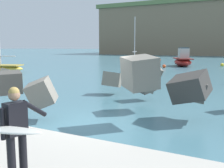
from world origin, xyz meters
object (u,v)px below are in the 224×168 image
at_px(mooring_buoy_middle, 222,65).
at_px(mooring_buoy_outer, 164,66).
at_px(station_building_west, 172,2).
at_px(boat_near_centre, 183,60).
at_px(mooring_buoy_inner, 159,60).
at_px(surfer_with_board, 12,129).
at_px(boat_mid_left, 135,59).

height_order(mooring_buoy_middle, mooring_buoy_outer, same).
relative_size(mooring_buoy_outer, station_building_west, 0.05).
height_order(boat_near_centre, mooring_buoy_inner, boat_near_centre).
bearing_deg(mooring_buoy_middle, surfer_with_board, -90.16).
bearing_deg(mooring_buoy_inner, mooring_buoy_middle, -35.22).
height_order(mooring_buoy_inner, mooring_buoy_outer, same).
distance_m(boat_near_centre, mooring_buoy_middle, 5.37).
bearing_deg(boat_mid_left, mooring_buoy_outer, -49.20).
distance_m(surfer_with_board, station_building_west, 95.50).
bearing_deg(surfer_with_board, mooring_buoy_inner, 104.39).
relative_size(mooring_buoy_inner, mooring_buoy_middle, 1.00).
relative_size(boat_near_centre, boat_mid_left, 0.65).
height_order(boat_mid_left, mooring_buoy_middle, boat_mid_left).
distance_m(boat_mid_left, mooring_buoy_inner, 6.05).
xyz_separation_m(boat_near_centre, mooring_buoy_middle, (4.69, 2.55, -0.57)).
distance_m(boat_near_centre, station_building_west, 63.34).
bearing_deg(mooring_buoy_middle, mooring_buoy_outer, -133.55).
height_order(mooring_buoy_middle, station_building_west, station_building_west).
height_order(mooring_buoy_inner, station_building_west, station_building_west).
distance_m(surfer_with_board, mooring_buoy_middle, 35.57).
height_order(mooring_buoy_outer, station_building_west, station_building_west).
relative_size(boat_mid_left, mooring_buoy_middle, 16.83).
bearing_deg(mooring_buoy_inner, station_building_west, 103.27).
distance_m(surfer_with_board, mooring_buoy_outer, 29.77).
bearing_deg(station_building_west, mooring_buoy_outer, -75.19).
bearing_deg(station_building_west, mooring_buoy_middle, -68.00).
bearing_deg(surfer_with_board, mooring_buoy_middle, 89.84).
bearing_deg(boat_mid_left, boat_near_centre, -28.84).
relative_size(surfer_with_board, mooring_buoy_outer, 4.82).
distance_m(surfer_with_board, boat_mid_left, 40.34).
bearing_deg(mooring_buoy_inner, mooring_buoy_outer, -70.21).
bearing_deg(station_building_west, surfer_with_board, -76.20).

